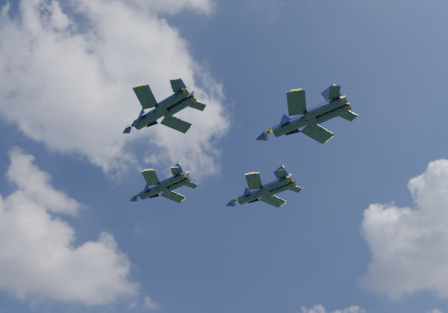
% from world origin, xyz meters
% --- Properties ---
extents(jet_lead, '(12.09, 14.47, 3.65)m').
position_xyz_m(jet_lead, '(-7.07, 22.42, 62.86)').
color(jet_lead, black).
extents(jet_left, '(11.82, 15.25, 3.77)m').
position_xyz_m(jet_left, '(-12.98, 0.69, 60.47)').
color(jet_left, black).
extents(jet_right, '(13.01, 15.75, 3.96)m').
position_xyz_m(jet_right, '(12.14, 17.47, 63.46)').
color(jet_right, black).
extents(jet_slot, '(14.58, 17.06, 4.34)m').
position_xyz_m(jet_slot, '(10.41, -3.53, 63.20)').
color(jet_slot, black).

